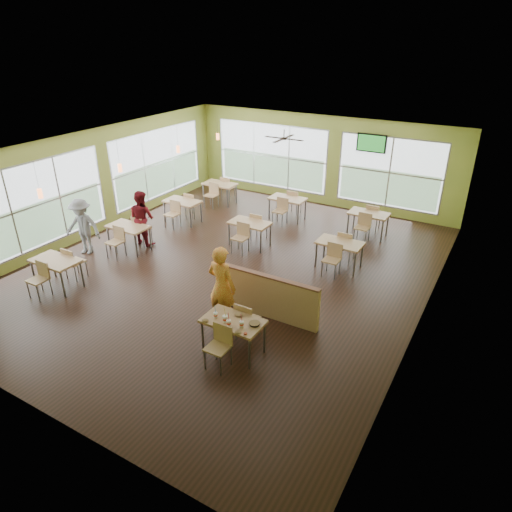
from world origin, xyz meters
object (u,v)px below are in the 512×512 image
(man_plaid, at_px, (222,287))
(main_table, at_px, (233,325))
(food_basket, at_px, (255,324))
(half_wall_divider, at_px, (269,296))

(man_plaid, bearing_deg, main_table, 139.12)
(main_table, height_order, man_plaid, man_plaid)
(main_table, xyz_separation_m, food_basket, (0.44, 0.07, 0.15))
(man_plaid, relative_size, food_basket, 8.42)
(half_wall_divider, distance_m, man_plaid, 1.12)
(man_plaid, height_order, food_basket, man_plaid)
(man_plaid, xyz_separation_m, food_basket, (1.18, -0.65, -0.15))
(main_table, xyz_separation_m, half_wall_divider, (0.00, 1.45, -0.11))
(half_wall_divider, xyz_separation_m, man_plaid, (-0.74, -0.73, 0.41))
(half_wall_divider, relative_size, man_plaid, 1.29)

